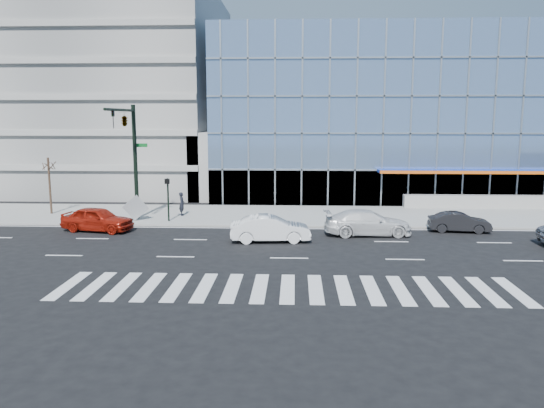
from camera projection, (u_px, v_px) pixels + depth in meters
The scene contains 15 objects.
ground at pixel (290, 241), 31.61m from camera, with size 160.00×160.00×0.00m, color black.
sidewalk at pixel (291, 215), 39.49m from camera, with size 120.00×8.00×0.15m, color gray.
theatre_building at pixel (427, 116), 55.43m from camera, with size 42.00×26.00×15.00m, color #7596C4.
parking_garage at pixel (106, 92), 56.53m from camera, with size 24.00×24.00×20.00m, color gray.
ramp_block at pixel (228, 164), 49.15m from camera, with size 6.00×8.00×6.00m, color gray.
tower_backdrop at pixel (133, 27), 98.11m from camera, with size 14.00×14.00×48.00m, color gray.
traffic_signal at pixel (128, 134), 35.62m from camera, with size 1.14×5.74×8.00m.
ped_signal_post at pixel (168, 193), 36.52m from camera, with size 0.30×0.33×3.00m.
street_tree_near at pixel (48, 165), 39.20m from camera, with size 1.10×1.10×4.23m.
white_suv at pixel (368, 223), 33.05m from camera, with size 2.19×5.39×1.56m, color silver.
white_sedan at pixel (270, 229), 31.30m from camera, with size 1.64×4.70×1.55m, color white.
dark_sedan at pixel (459, 222), 33.99m from camera, with size 1.34×3.84×1.27m, color black.
red_sedan at pixel (97, 219), 34.18m from camera, with size 1.86×4.63×1.58m, color #9C190C.
pedestrian at pixel (182, 204), 38.83m from camera, with size 0.63×0.41×1.72m, color black.
tilted_panel at pixel (136, 208), 36.85m from camera, with size 1.30×0.06×1.30m, color #AAAAAA.
Camera 1 is at (0.31, -30.87, 7.23)m, focal length 35.00 mm.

